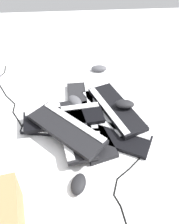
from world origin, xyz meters
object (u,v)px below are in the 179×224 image
(mouse_1, at_px, (78,184))
(keyboard_1, at_px, (89,129))
(keyboard_5, at_px, (73,129))
(keyboard_0, at_px, (62,126))
(mouse_2, at_px, (75,101))
(mouse_0, at_px, (125,104))
(keyboard_8, at_px, (116,108))
(mouse_3, at_px, (99,68))
(keyboard_4, at_px, (82,106))
(keyboard_6, at_px, (64,117))
(keyboard_3, at_px, (110,110))
(keyboard_7, at_px, (67,129))
(keyboard_2, at_px, (109,135))

(mouse_1, bearing_deg, keyboard_1, -176.41)
(keyboard_1, bearing_deg, keyboard_5, 11.36)
(keyboard_0, distance_m, keyboard_5, 0.08)
(mouse_1, distance_m, mouse_2, 0.54)
(mouse_1, bearing_deg, keyboard_5, -161.78)
(keyboard_0, distance_m, mouse_0, 0.37)
(keyboard_8, xyz_separation_m, mouse_3, (0.05, -0.46, -0.02))
(keyboard_1, relative_size, mouse_1, 4.22)
(keyboard_4, relative_size, mouse_1, 4.05)
(keyboard_1, distance_m, mouse_0, 0.25)
(keyboard_0, bearing_deg, keyboard_5, 137.33)
(keyboard_8, bearing_deg, keyboard_6, 9.35)
(keyboard_6, relative_size, mouse_3, 4.13)
(mouse_0, bearing_deg, keyboard_3, -6.38)
(keyboard_1, bearing_deg, mouse_2, -71.60)
(keyboard_6, xyz_separation_m, mouse_2, (-0.07, -0.13, 0.01))
(mouse_2, bearing_deg, keyboard_6, 123.03)
(keyboard_3, xyz_separation_m, mouse_0, (-0.08, 0.02, 0.07))
(keyboard_3, relative_size, mouse_2, 4.20)
(keyboard_5, distance_m, keyboard_7, 0.05)
(keyboard_8, bearing_deg, keyboard_1, 37.08)
(keyboard_5, height_order, keyboard_8, same)
(keyboard_4, xyz_separation_m, keyboard_6, (0.11, 0.12, 0.03))
(keyboard_8, bearing_deg, mouse_0, 173.29)
(mouse_0, bearing_deg, keyboard_2, 68.31)
(keyboard_0, xyz_separation_m, keyboard_1, (-0.14, 0.04, 0.00))
(keyboard_7, xyz_separation_m, keyboard_8, (-0.28, -0.17, -0.03))
(keyboard_2, relative_size, keyboard_4, 1.03)
(mouse_0, bearing_deg, keyboard_5, 35.63)
(keyboard_3, bearing_deg, keyboard_0, 21.19)
(keyboard_0, height_order, mouse_3, mouse_3)
(keyboard_4, bearing_deg, keyboard_0, 54.58)
(keyboard_2, distance_m, mouse_2, 0.31)
(keyboard_8, bearing_deg, keyboard_5, 29.61)
(keyboard_6, distance_m, keyboard_7, 0.12)
(keyboard_2, xyz_separation_m, keyboard_7, (0.22, -0.01, 0.06))
(keyboard_1, xyz_separation_m, keyboard_7, (0.12, 0.04, 0.06))
(keyboard_1, bearing_deg, mouse_0, -150.55)
(keyboard_2, height_order, keyboard_8, keyboard_8)
(keyboard_8, relative_size, mouse_1, 4.22)
(keyboard_5, bearing_deg, keyboard_8, -150.39)
(keyboard_2, distance_m, keyboard_8, 0.18)
(keyboard_6, distance_m, mouse_1, 0.41)
(keyboard_6, height_order, keyboard_8, same)
(keyboard_8, bearing_deg, mouse_2, -18.10)
(keyboard_6, bearing_deg, keyboard_3, -165.81)
(keyboard_5, relative_size, mouse_3, 4.19)
(keyboard_5, xyz_separation_m, mouse_3, (-0.20, -0.60, -0.02))
(keyboard_3, xyz_separation_m, mouse_1, (0.21, 0.48, 0.01))
(keyboard_2, height_order, keyboard_5, keyboard_5)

